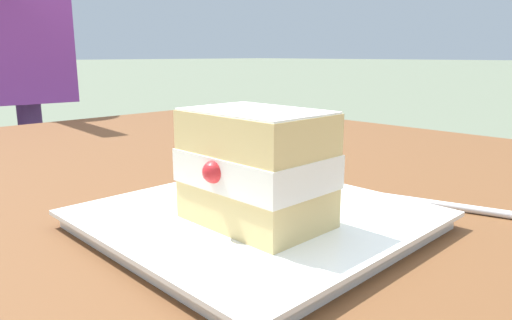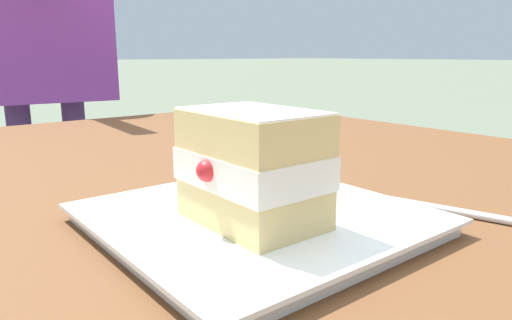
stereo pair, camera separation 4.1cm
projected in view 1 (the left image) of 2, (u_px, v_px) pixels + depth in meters
The scene contains 4 objects.
patio_table at pixel (310, 247), 0.62m from camera, with size 1.50×0.98×0.76m.
dessert_plate at pixel (256, 219), 0.43m from camera, with size 0.27×0.27×0.02m.
cake_slice at pixel (256, 167), 0.39m from camera, with size 0.12×0.09×0.09m.
dessert_fork at pixel (466, 210), 0.47m from camera, with size 0.17×0.06×0.01m.
Camera 1 is at (-0.36, 0.46, 0.91)m, focal length 33.01 mm.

